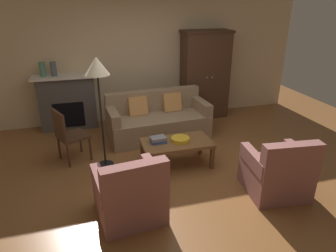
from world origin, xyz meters
name	(u,v)px	position (x,y,z in m)	size (l,w,h in m)	color
ground_plane	(172,172)	(0.00, 0.00, 0.00)	(9.60, 9.60, 0.00)	brown
back_wall	(139,55)	(0.00, 2.55, 1.40)	(7.20, 0.10, 2.80)	beige
fireplace	(68,102)	(-1.55, 2.30, 0.57)	(1.26, 0.48, 1.12)	#4C4947
armoire	(205,75)	(1.40, 2.22, 0.96)	(1.06, 0.57, 1.91)	#472D1E
couch	(158,121)	(0.12, 1.41, 0.32)	(1.97, 0.99, 0.86)	#937A5B
coffee_table	(177,145)	(0.14, 0.21, 0.37)	(1.10, 0.60, 0.42)	brown
fruit_bowl	(180,139)	(0.20, 0.21, 0.45)	(0.29, 0.29, 0.06)	gold
book_stack	(158,140)	(-0.15, 0.26, 0.47)	(0.26, 0.20, 0.09)	#38569E
mantel_vase_jade	(43,69)	(-1.93, 2.28, 1.26)	(0.12, 0.12, 0.28)	slate
mantel_vase_slate	(54,69)	(-1.73, 2.28, 1.26)	(0.11, 0.11, 0.28)	#565B66
armchair_near_left	(130,195)	(-0.77, -0.86, 0.32)	(0.86, 0.86, 0.88)	#935B56
armchair_near_right	(277,173)	(1.23, -0.90, 0.32)	(0.85, 0.85, 0.88)	#935B56
side_chair_wooden	(67,133)	(-1.53, 0.80, 0.51)	(0.58, 0.58, 0.90)	#472D1E
floor_lamp	(97,73)	(-0.98, 0.50, 1.52)	(0.36, 0.36, 1.75)	black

